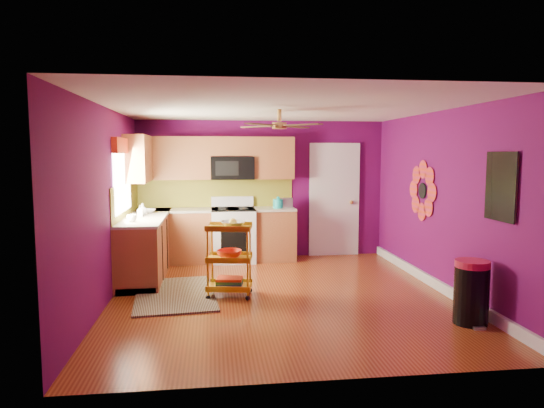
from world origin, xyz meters
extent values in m
plane|color=maroon|center=(0.00, 0.00, 0.00)|extent=(5.00, 5.00, 0.00)
cube|color=#5B0A50|center=(0.00, 2.50, 1.25)|extent=(4.50, 0.04, 2.50)
cube|color=#5B0A50|center=(0.00, -2.50, 1.25)|extent=(4.50, 0.04, 2.50)
cube|color=#5B0A50|center=(-2.25, 0.00, 1.25)|extent=(0.04, 5.00, 2.50)
cube|color=#5B0A50|center=(2.25, 0.00, 1.25)|extent=(0.04, 5.00, 2.50)
cube|color=silver|center=(0.00, 0.00, 2.50)|extent=(4.50, 5.00, 0.04)
cube|color=white|center=(2.22, 0.00, 0.07)|extent=(0.05, 4.90, 0.14)
cube|color=brown|center=(-1.95, 1.35, 0.45)|extent=(0.60, 2.30, 0.90)
cube|color=brown|center=(-0.85, 2.20, 0.45)|extent=(2.80, 0.60, 0.90)
cube|color=beige|center=(-1.95, 1.35, 0.92)|extent=(0.63, 2.30, 0.04)
cube|color=beige|center=(-0.85, 2.20, 0.92)|extent=(2.80, 0.63, 0.04)
cube|color=black|center=(-1.95, 1.35, 0.05)|extent=(0.54, 2.30, 0.10)
cube|color=black|center=(-0.85, 2.20, 0.05)|extent=(2.80, 0.54, 0.10)
cube|color=white|center=(-0.55, 2.17, 0.46)|extent=(0.76, 0.66, 0.92)
cube|color=black|center=(-0.55, 2.17, 0.93)|extent=(0.76, 0.62, 0.03)
cube|color=white|center=(-0.55, 2.45, 1.04)|extent=(0.76, 0.06, 0.18)
cube|color=black|center=(-0.55, 1.84, 0.45)|extent=(0.45, 0.02, 0.55)
cube|color=brown|center=(-1.59, 2.33, 1.83)|extent=(1.32, 0.33, 0.75)
cube|color=brown|center=(0.19, 2.33, 1.83)|extent=(0.72, 0.33, 0.75)
cube|color=brown|center=(-0.55, 2.33, 2.03)|extent=(0.76, 0.33, 0.34)
cube|color=brown|center=(-2.08, 1.85, 1.83)|extent=(0.33, 1.30, 0.75)
cube|color=black|center=(-0.55, 2.30, 1.65)|extent=(0.76, 0.38, 0.40)
cube|color=brown|center=(-0.85, 2.49, 1.20)|extent=(2.80, 0.01, 0.51)
cube|color=brown|center=(-2.24, 1.35, 1.20)|extent=(0.01, 2.30, 0.51)
cube|color=white|center=(-2.23, 1.05, 1.55)|extent=(0.03, 1.20, 1.00)
cube|color=red|center=(-2.20, 1.05, 2.02)|extent=(0.08, 1.35, 0.22)
cube|color=white|center=(1.35, 2.48, 1.02)|extent=(0.85, 0.04, 2.05)
cube|color=white|center=(1.35, 2.46, 1.02)|extent=(0.95, 0.02, 2.15)
sphere|color=#BF8C3F|center=(1.67, 2.42, 1.00)|extent=(0.07, 0.07, 0.07)
cylinder|color=black|center=(2.23, 0.60, 1.35)|extent=(0.01, 0.24, 0.24)
cube|color=#1BB091|center=(2.23, -1.40, 1.55)|extent=(0.03, 0.52, 0.72)
cube|color=black|center=(2.21, -1.40, 1.55)|extent=(0.01, 0.56, 0.76)
cylinder|color=#BF8C3F|center=(0.00, 0.20, 2.42)|extent=(0.06, 0.06, 0.16)
cylinder|color=#BF8C3F|center=(0.00, 0.20, 2.28)|extent=(0.20, 0.20, 0.08)
cube|color=#4C2D19|center=(0.27, 0.47, 2.28)|extent=(0.47, 0.47, 0.01)
cube|color=#4C2D19|center=(-0.27, 0.47, 2.28)|extent=(0.47, 0.47, 0.01)
cube|color=#4C2D19|center=(-0.27, -0.07, 2.28)|extent=(0.47, 0.47, 0.01)
cube|color=#4C2D19|center=(0.27, -0.07, 2.28)|extent=(0.47, 0.47, 0.01)
cube|color=black|center=(-1.43, 0.18, 0.01)|extent=(1.19, 1.78, 0.02)
cylinder|color=gold|center=(-0.98, -0.10, 0.49)|extent=(0.03, 0.03, 0.90)
cylinder|color=gold|center=(-0.47, -0.19, 0.49)|extent=(0.03, 0.03, 0.90)
cylinder|color=gold|center=(-0.92, 0.25, 0.49)|extent=(0.03, 0.03, 0.90)
cylinder|color=gold|center=(-0.41, 0.17, 0.49)|extent=(0.03, 0.03, 0.90)
sphere|color=black|center=(-0.98, -0.10, 0.03)|extent=(0.06, 0.06, 0.06)
sphere|color=black|center=(-0.47, -0.19, 0.03)|extent=(0.06, 0.06, 0.06)
sphere|color=black|center=(-0.92, 0.25, 0.03)|extent=(0.06, 0.06, 0.06)
sphere|color=black|center=(-0.41, 0.17, 0.03)|extent=(0.06, 0.06, 0.06)
cube|color=gold|center=(-0.69, 0.03, 0.92)|extent=(0.65, 0.51, 0.03)
cube|color=gold|center=(-0.69, 0.03, 0.51)|extent=(0.65, 0.51, 0.03)
cube|color=gold|center=(-0.69, 0.03, 0.13)|extent=(0.65, 0.51, 0.03)
imported|color=beige|center=(-0.64, 0.03, 0.98)|extent=(0.37, 0.37, 0.08)
sphere|color=yellow|center=(-0.64, 0.03, 1.00)|extent=(0.11, 0.11, 0.11)
imported|color=red|center=(-0.69, 0.03, 0.58)|extent=(0.38, 0.38, 0.10)
cube|color=navy|center=(-0.69, 0.03, 0.16)|extent=(0.38, 0.31, 0.04)
cube|color=#267233|center=(-0.69, 0.03, 0.20)|extent=(0.38, 0.31, 0.04)
cube|color=red|center=(-0.69, 0.03, 0.24)|extent=(0.38, 0.31, 0.03)
cylinder|color=black|center=(1.96, -1.35, 0.32)|extent=(0.38, 0.38, 0.65)
cylinder|color=#B4193A|center=(1.96, -1.35, 0.69)|extent=(0.38, 0.38, 0.08)
cube|color=beige|center=(1.96, -1.54, 0.02)|extent=(0.13, 0.07, 0.03)
cylinder|color=#15A4A4|center=(0.25, 2.15, 1.02)|extent=(0.18, 0.18, 0.16)
sphere|color=#15A4A4|center=(0.25, 2.15, 1.12)|extent=(0.06, 0.06, 0.06)
cube|color=beige|center=(0.40, 2.19, 1.03)|extent=(0.22, 0.15, 0.18)
imported|color=#EA3F72|center=(-2.01, 1.22, 1.03)|extent=(0.08, 0.08, 0.18)
imported|color=white|center=(-2.00, 1.43, 1.03)|extent=(0.14, 0.14, 0.18)
imported|color=white|center=(-1.96, 1.70, 0.97)|extent=(0.25, 0.25, 0.06)
imported|color=white|center=(-2.05, 0.68, 0.99)|extent=(0.14, 0.14, 0.11)
camera|label=1|loc=(-0.91, -6.33, 1.91)|focal=32.00mm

